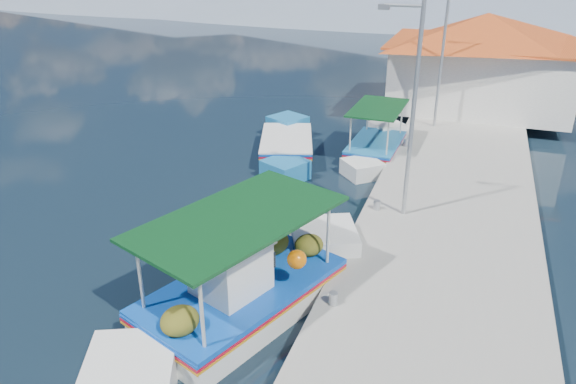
% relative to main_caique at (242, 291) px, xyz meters
% --- Properties ---
extents(ground, '(160.00, 160.00, 0.00)m').
position_rel_main_caique_xyz_m(ground, '(-1.72, 3.26, -0.54)').
color(ground, black).
rests_on(ground, ground).
extents(quay, '(5.00, 44.00, 0.50)m').
position_rel_main_caique_xyz_m(quay, '(4.18, 9.26, -0.29)').
color(quay, gray).
rests_on(quay, ground).
extents(bollards, '(0.20, 17.20, 0.30)m').
position_rel_main_caique_xyz_m(bollards, '(2.08, 8.51, 0.11)').
color(bollards, '#A5A8AD').
rests_on(bollards, quay).
extents(main_caique, '(4.38, 7.91, 2.78)m').
position_rel_main_caique_xyz_m(main_caique, '(0.00, 0.00, 0.00)').
color(main_caique, silver).
rests_on(main_caique, ground).
extents(caique_green_canopy, '(1.95, 6.09, 2.28)m').
position_rel_main_caique_xyz_m(caique_green_canopy, '(0.94, 11.04, -0.20)').
color(caique_green_canopy, silver).
rests_on(caique_green_canopy, ground).
extents(caique_blue_hull, '(3.33, 6.35, 1.19)m').
position_rel_main_caique_xyz_m(caique_blue_hull, '(-2.41, 9.96, -0.21)').
color(caique_blue_hull, '#1B6CA7').
rests_on(caique_blue_hull, ground).
extents(caique_far, '(3.19, 7.11, 2.55)m').
position_rel_main_caique_xyz_m(caique_far, '(0.95, 20.68, -0.06)').
color(caique_far, silver).
rests_on(caique_far, ground).
extents(harbor_building, '(10.49, 10.49, 4.40)m').
position_rel_main_caique_xyz_m(harbor_building, '(4.48, 18.26, 2.24)').
color(harbor_building, silver).
rests_on(harbor_building, quay).
extents(lamp_post_near, '(1.21, 0.14, 6.00)m').
position_rel_main_caique_xyz_m(lamp_post_near, '(2.79, 5.26, 3.32)').
color(lamp_post_near, '#A5A8AD').
rests_on(lamp_post_near, quay).
extents(lamp_post_far, '(1.21, 0.14, 6.00)m').
position_rel_main_caique_xyz_m(lamp_post_far, '(2.79, 14.26, 3.32)').
color(lamp_post_far, '#A5A8AD').
rests_on(lamp_post_far, quay).
extents(mountain_ridge, '(171.40, 96.00, 5.50)m').
position_rel_main_caique_xyz_m(mountain_ridge, '(4.82, 59.26, 1.50)').
color(mountain_ridge, slate).
rests_on(mountain_ridge, ground).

